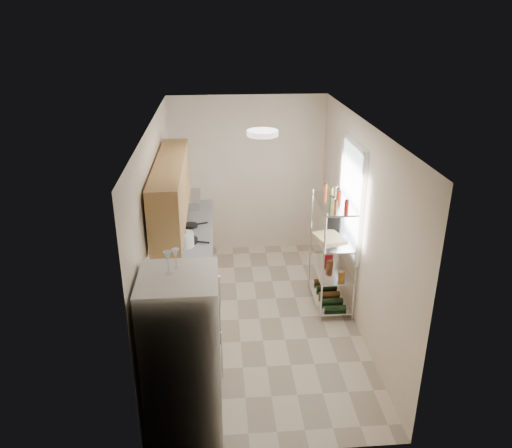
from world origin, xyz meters
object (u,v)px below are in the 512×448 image
Objects in this scene: espresso_machine at (334,217)px; refrigerator at (183,356)px; cutting_board at (329,237)px; frying_pan_large at (188,241)px; rice_cooker at (185,240)px.

refrigerator is at bearing -110.92° from espresso_machine.
cutting_board is 1.36× the size of espresso_machine.
refrigerator is 5.45× the size of espresso_machine.
frying_pan_large is 0.66× the size of cutting_board.
rice_cooker is at bearing -156.82° from espresso_machine.
cutting_board reaches higher than frying_pan_large.
refrigerator is 7.18× the size of rice_cooker.
refrigerator is at bearing -70.42° from frying_pan_large.
frying_pan_large is at bearing 78.42° from rice_cooker.
espresso_machine reaches higher than rice_cooker.
rice_cooker is 0.76× the size of espresso_machine.
rice_cooker is 1.91m from cutting_board.
espresso_machine is at bearing 20.17° from frying_pan_large.
espresso_machine is at bearing 51.20° from refrigerator.
cutting_board is at bearing 48.98° from refrigerator.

